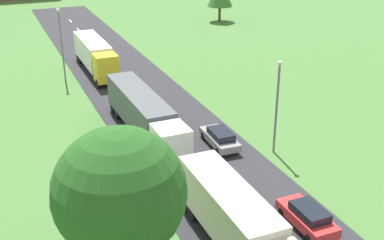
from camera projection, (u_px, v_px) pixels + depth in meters
name	position (u px, v px, depth m)	size (l,w,h in m)	color
road	(214.00, 176.00, 36.20)	(10.00, 140.00, 0.06)	#2B2B30
lane_marking_centre	(225.00, 188.00, 34.58)	(0.16, 122.39, 0.01)	white
truck_lead	(237.00, 221.00, 27.53)	(2.53, 11.78, 3.59)	white
truck_second	(144.00, 114.00, 41.44)	(2.68, 14.56, 3.62)	white
truck_third	(95.00, 54.00, 57.93)	(2.52, 12.48, 3.64)	yellow
car_second	(308.00, 217.00, 30.09)	(1.84, 4.32, 1.50)	red
car_third	(220.00, 138.00, 40.37)	(1.96, 4.61, 1.43)	gray
lamppost_second	(277.00, 103.00, 38.10)	(0.36, 0.36, 7.61)	slate
lamppost_third	(61.00, 42.00, 53.88)	(0.36, 0.36, 8.19)	slate
tree_ash	(120.00, 193.00, 23.00)	(6.38, 6.38, 9.16)	#513823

